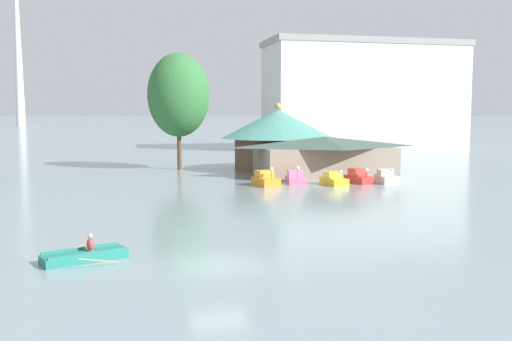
% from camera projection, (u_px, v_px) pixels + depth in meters
% --- Properties ---
extents(ground_plane, '(2000.00, 2000.00, 0.00)m').
position_uv_depth(ground_plane, '(219.00, 265.00, 24.86)').
color(ground_plane, gray).
extents(rowboat_with_rower, '(3.84, 3.35, 1.20)m').
position_uv_depth(rowboat_with_rower, '(85.00, 256.00, 25.52)').
color(rowboat_with_rower, '#237A6B').
rests_on(rowboat_with_rower, ground).
extents(pedal_boat_orange, '(2.22, 2.89, 1.75)m').
position_uv_depth(pedal_boat_orange, '(266.00, 180.00, 51.58)').
color(pedal_boat_orange, orange).
rests_on(pedal_boat_orange, ground).
extents(pedal_boat_pink, '(1.93, 2.76, 1.69)m').
position_uv_depth(pedal_boat_pink, '(296.00, 178.00, 53.42)').
color(pedal_boat_pink, pink).
rests_on(pedal_boat_pink, ground).
extents(pedal_boat_yellow, '(1.93, 2.91, 1.44)m').
position_uv_depth(pedal_boat_yellow, '(334.00, 180.00, 52.23)').
color(pedal_boat_yellow, yellow).
rests_on(pedal_boat_yellow, ground).
extents(pedal_boat_red, '(2.06, 2.98, 1.47)m').
position_uv_depth(pedal_boat_red, '(358.00, 177.00, 53.66)').
color(pedal_boat_red, red).
rests_on(pedal_boat_red, ground).
extents(pedal_boat_white, '(1.70, 2.98, 1.52)m').
position_uv_depth(pedal_boat_white, '(386.00, 178.00, 53.53)').
color(pedal_boat_white, white).
rests_on(pedal_boat_white, ground).
extents(boathouse, '(14.61, 8.27, 4.05)m').
position_uv_depth(boathouse, '(324.00, 155.00, 59.58)').
color(boathouse, gray).
rests_on(boathouse, ground).
extents(green_roof_pavilion, '(12.63, 12.63, 7.57)m').
position_uv_depth(green_roof_pavilion, '(278.00, 136.00, 65.26)').
color(green_roof_pavilion, brown).
rests_on(green_roof_pavilion, ground).
extents(shoreline_tree_mid, '(7.01, 7.01, 13.20)m').
position_uv_depth(shoreline_tree_mid, '(179.00, 95.00, 65.46)').
color(shoreline_tree_mid, brown).
rests_on(shoreline_tree_mid, ground).
extents(background_building_block, '(34.85, 13.03, 18.86)m').
position_uv_depth(background_building_block, '(364.00, 95.00, 101.72)').
color(background_building_block, silver).
rests_on(background_building_block, ground).
extents(distant_broadcast_tower, '(6.42, 6.42, 138.38)m').
position_uv_depth(distant_broadcast_tower, '(16.00, 2.00, 270.13)').
color(distant_broadcast_tower, silver).
rests_on(distant_broadcast_tower, ground).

